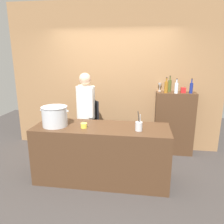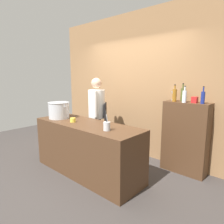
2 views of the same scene
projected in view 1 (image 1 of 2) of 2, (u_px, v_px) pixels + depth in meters
The scene contains 14 objects.
ground_plane at pixel (102, 178), 3.58m from camera, with size 8.00×8.00×0.00m, color #383330.
brick_back_panel at pixel (114, 78), 4.53m from camera, with size 4.40×0.10×3.00m, color olive.
prep_counter at pixel (102, 153), 3.46m from camera, with size 2.08×0.70×0.90m, color #472D1C.
bar_cabinet at pixel (174, 123), 4.38m from camera, with size 0.76×0.32×1.26m, color #472D1C.
chef at pixel (86, 111), 4.01m from camera, with size 0.42×0.45×1.66m.
stockpot_large at pixel (55, 116), 3.35m from camera, with size 0.45×0.40×0.31m.
utensil_crock at pixel (139, 126), 3.16m from camera, with size 0.10×0.10×0.29m.
butter_jar at pixel (84, 126), 3.28m from camera, with size 0.10×0.10×0.07m, color yellow.
wine_bottle_cobalt at pixel (191, 88), 4.10m from camera, with size 0.06×0.06×0.28m.
wine_bottle_olive at pixel (170, 86), 4.27m from camera, with size 0.07×0.07×0.31m.
wine_bottle_clear at pixel (176, 88), 4.09m from camera, with size 0.07×0.07×0.28m.
wine_bottle_amber at pixel (166, 87), 4.14m from camera, with size 0.07×0.07×0.29m.
wine_glass_wide at pixel (160, 85), 4.33m from camera, with size 0.08×0.08×0.16m.
spice_tin_red at pixel (183, 90), 4.17m from camera, with size 0.09×0.09×0.10m, color red.
Camera 1 is at (0.62, -3.12, 1.98)m, focal length 34.94 mm.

